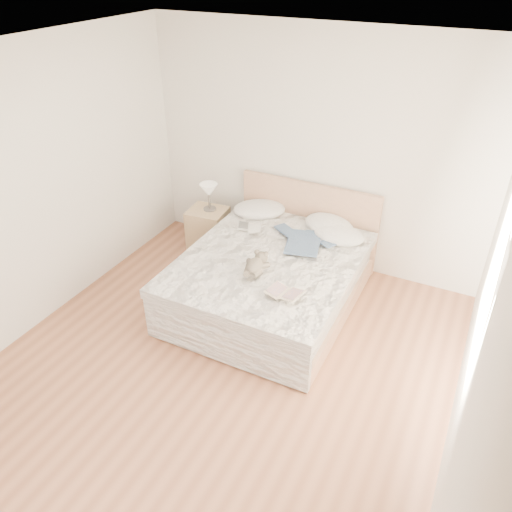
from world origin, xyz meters
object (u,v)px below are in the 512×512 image
at_px(table_lamp, 209,191).
at_px(photo_book, 249,228).
at_px(bed, 273,277).
at_px(childrens_book, 285,293).
at_px(teddy_bear, 254,271).
at_px(nightstand, 208,230).

distance_m(table_lamp, photo_book, 0.78).
xyz_separation_m(bed, childrens_book, (0.40, -0.60, 0.32)).
height_order(bed, table_lamp, bed).
distance_m(bed, childrens_book, 0.79).
bearing_deg(teddy_bear, photo_book, 114.38).
xyz_separation_m(bed, table_lamp, (-1.15, 0.65, 0.50)).
bearing_deg(teddy_bear, childrens_book, -28.87).
relative_size(bed, childrens_book, 6.64).
relative_size(photo_book, teddy_bear, 0.94).
distance_m(nightstand, childrens_book, 2.02).
height_order(bed, teddy_bear, bed).
relative_size(nightstand, photo_book, 1.95).
xyz_separation_m(nightstand, teddy_bear, (1.17, -1.05, 0.37)).
distance_m(bed, nightstand, 1.33).
distance_m(table_lamp, teddy_bear, 1.59).
bearing_deg(bed, photo_book, 143.24).
distance_m(nightstand, photo_book, 0.84).
bearing_deg(nightstand, table_lamp, 59.60).
height_order(nightstand, teddy_bear, teddy_bear).
distance_m(photo_book, teddy_bear, 0.90).
xyz_separation_m(nightstand, table_lamp, (0.02, 0.03, 0.52)).
bearing_deg(table_lamp, bed, -29.25).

